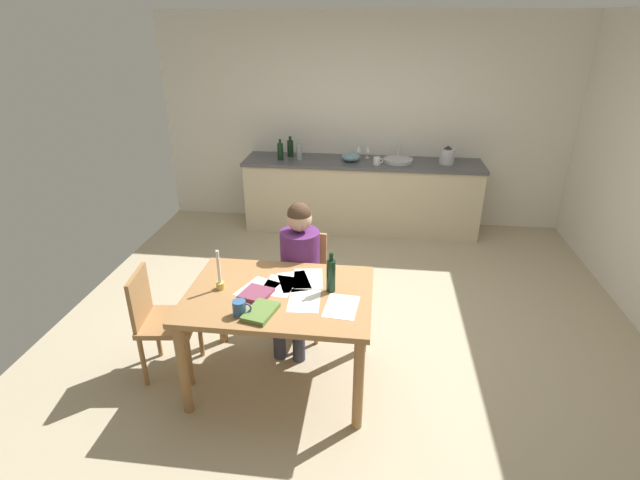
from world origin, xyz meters
The scene contains 27 objects.
ground_plane centered at (0.00, 0.00, -0.02)m, with size 5.20×5.20×0.04m, color tan.
wall_back centered at (0.00, 2.60, 1.30)m, with size 5.20×0.12×2.60m, color silver.
kitchen_counter centered at (0.00, 2.24, 0.45)m, with size 2.93×0.64×0.90m.
dining_table centered at (-0.45, -0.73, 0.65)m, with size 1.29×0.93×0.76m.
chair_at_table centered at (-0.39, -0.03, 0.48)m, with size 0.44×0.44×0.86m.
person_seated centered at (-0.41, -0.17, 0.68)m, with size 0.36×0.61×1.19m.
chair_side_empty centered at (-1.35, -0.74, 0.47)m, with size 0.45×0.45×0.85m.
coffee_mug centered at (-0.64, -1.03, 0.81)m, with size 0.13×0.09×0.10m.
candlestick centered at (-0.86, -0.73, 0.84)m, with size 0.06×0.06×0.30m.
book_magazine centered at (-0.51, -1.01, 0.77)m, with size 0.16×0.25×0.03m, color #597936.
book_cookery centered at (-0.59, -0.79, 0.77)m, with size 0.19×0.20×0.03m, color #7C374F.
paper_letter centered at (-0.37, -0.57, 0.76)m, with size 0.21×0.30×0.00m, color white.
paper_bill centered at (-0.25, -0.81, 0.76)m, with size 0.21×0.30×0.00m, color white.
paper_envelope centered at (-0.61, -0.70, 0.76)m, with size 0.21×0.30×0.00m, color white.
paper_receipt centered at (0.00, -0.85, 0.76)m, with size 0.21×0.30×0.00m, color white.
paper_notice centered at (-0.47, -0.64, 0.76)m, with size 0.21×0.30×0.00m, color white.
paper_flyer centered at (-0.27, -0.51, 0.76)m, with size 0.21×0.30×0.00m, color white.
wine_bottle_on_table centered at (-0.09, -0.66, 0.88)m, with size 0.06×0.06×0.30m.
sink_unit centered at (0.43, 2.24, 0.92)m, with size 0.36×0.36×0.24m.
bottle_oil centered at (-1.01, 2.16, 1.01)m, with size 0.07×0.07×0.26m.
bottle_vinegar centered at (-0.92, 2.34, 1.01)m, with size 0.08×0.08×0.25m.
bottle_wine_red centered at (-0.78, 2.19, 1.01)m, with size 0.07×0.07×0.25m.
mixing_bowl centered at (-0.14, 2.21, 0.95)m, with size 0.23×0.23×0.11m, color #668C99.
stovetop_kettle centered at (1.01, 2.24, 1.00)m, with size 0.18×0.18×0.22m.
wine_glass_near_sink centered at (0.06, 2.39, 1.01)m, with size 0.07×0.07×0.15m.
wine_glass_by_kettle centered at (-0.06, 2.39, 1.01)m, with size 0.07×0.07×0.15m.
teacup_on_counter centered at (0.18, 2.09, 0.95)m, with size 0.12×0.08×0.09m.
Camera 1 is at (0.19, -3.52, 2.48)m, focal length 26.70 mm.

